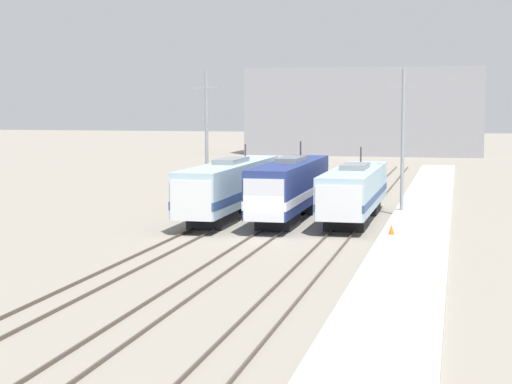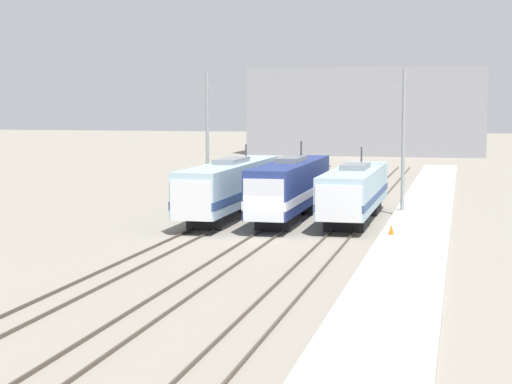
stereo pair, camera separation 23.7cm
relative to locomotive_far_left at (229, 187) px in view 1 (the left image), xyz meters
The scene contains 12 objects.
ground_plane 9.42m from the locomotive_far_left, 61.58° to the right, with size 400.00×400.00×0.00m, color gray.
rail_pair_far_left 8.33m from the locomotive_far_left, 90.00° to the right, with size 1.51×120.00×0.15m.
rail_pair_center 9.40m from the locomotive_far_left, 61.58° to the right, with size 1.51×120.00×0.15m.
rail_pair_far_right 12.06m from the locomotive_far_left, 42.73° to the right, with size 1.51×120.00×0.15m.
locomotive_far_left is the anchor object (origin of this frame).
locomotive_center 4.38m from the locomotive_far_left, ahead, with size 2.74×17.03×5.28m.
locomotive_far_right 8.73m from the locomotive_far_left, ahead, with size 3.08×16.38×4.90m.
catenary_tower_left 5.89m from the locomotive_far_left, 125.47° to the left, with size 2.10×0.26×10.47m.
catenary_tower_right 12.84m from the locomotive_far_left, 18.51° to the left, with size 2.10×0.26×10.47m.
platform 15.63m from the locomotive_far_left, 31.32° to the right, with size 4.00×120.00×0.41m.
traffic_cone 14.37m from the locomotive_far_left, 33.54° to the right, with size 0.34×0.34×0.60m.
depot_building 78.63m from the locomotive_far_left, 89.35° to the left, with size 36.93×8.58×13.74m.
Camera 1 is at (11.23, -49.60, 7.91)m, focal length 60.00 mm.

